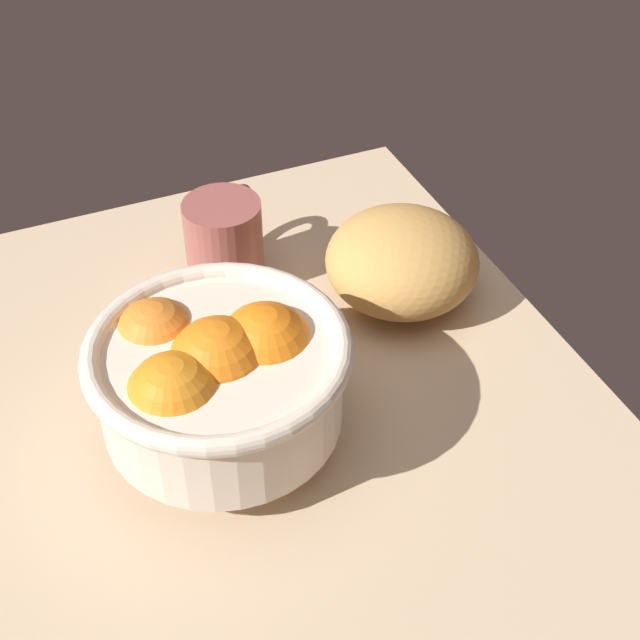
# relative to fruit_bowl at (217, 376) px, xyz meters

# --- Properties ---
(ground_plane) EXTENTS (0.77, 0.63, 0.03)m
(ground_plane) POSITION_rel_fruit_bowl_xyz_m (0.02, 0.01, -0.09)
(ground_plane) COLOR #CFB38E
(fruit_bowl) EXTENTS (0.21, 0.21, 0.12)m
(fruit_bowl) POSITION_rel_fruit_bowl_xyz_m (0.00, 0.00, 0.00)
(fruit_bowl) COLOR beige
(fruit_bowl) RESTS_ON ground
(bread_loaf) EXTENTS (0.18, 0.18, 0.09)m
(bread_loaf) POSITION_rel_fruit_bowl_xyz_m (-0.10, 0.22, -0.03)
(bread_loaf) COLOR tan
(bread_loaf) RESTS_ON ground
(mug) EXTENTS (0.11, 0.09, 0.09)m
(mug) POSITION_rel_fruit_bowl_xyz_m (-0.20, 0.07, -0.03)
(mug) COLOR #9B524B
(mug) RESTS_ON ground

